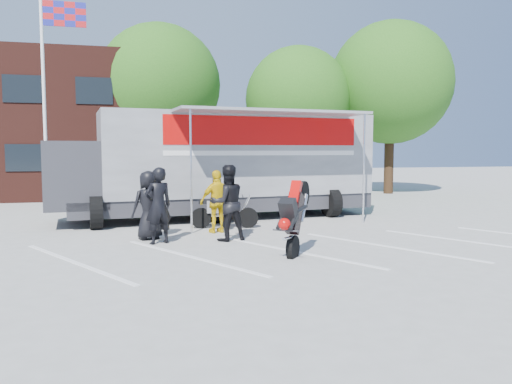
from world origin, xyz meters
name	(u,v)px	position (x,y,z in m)	size (l,w,h in m)	color
ground	(300,261)	(0.00, 0.00, 0.00)	(100.00, 100.00, 0.00)	#A7A7A1
parking_bay_lines	(286,252)	(0.00, 1.00, 0.01)	(18.00, 5.00, 0.01)	white
flagpole	(51,76)	(-6.24, 10.00, 5.05)	(1.61, 0.12, 8.00)	white
tree_left	(159,86)	(-2.00, 16.00, 5.57)	(6.12, 6.12, 8.64)	#382314
tree_mid	(298,100)	(5.00, 15.00, 4.94)	(5.44, 5.44, 7.68)	#382314
tree_right	(391,83)	(10.00, 14.50, 5.88)	(6.46, 6.46, 9.12)	#382314
transporter_truck	(225,218)	(-0.33, 7.04, 0.00)	(11.23, 5.41, 3.57)	#93969B
parked_motorcycle	(225,228)	(-0.74, 4.82, 0.00)	(0.69, 2.07, 1.09)	#A8A8AD
stunt_bike_rider	(301,253)	(0.30, 0.80, 0.00)	(0.74, 1.56, 1.84)	black
spectator_leather_a	(149,205)	(-3.00, 3.41, 0.90)	(0.88, 0.58, 1.81)	black
spectator_leather_b	(158,206)	(-2.79, 2.74, 0.96)	(0.70, 0.46, 1.92)	black
spectator_leather_c	(227,203)	(-1.04, 2.74, 0.98)	(0.95, 0.74, 1.96)	black
spectator_hivis	(218,202)	(-1.08, 4.04, 0.89)	(1.04, 0.43, 1.78)	#E2B80B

